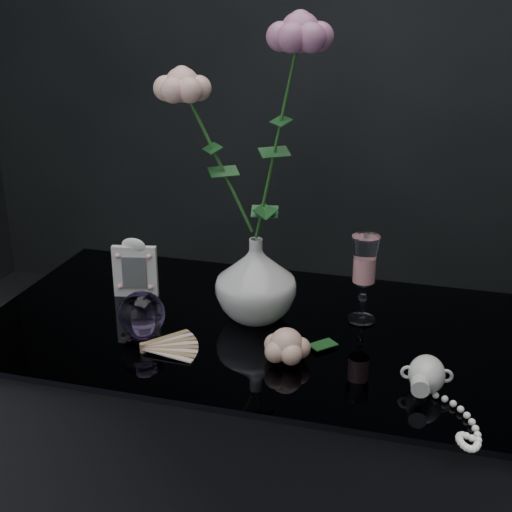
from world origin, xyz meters
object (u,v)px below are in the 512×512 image
(loose_rose, at_px, (286,345))
(pearl_jar, at_px, (427,373))
(wine_glass, at_px, (364,279))
(paperweight, at_px, (142,314))
(picture_frame, at_px, (135,267))
(vase, at_px, (256,279))

(loose_rose, height_order, pearl_jar, same)
(wine_glass, bearing_deg, paperweight, -155.87)
(loose_rose, bearing_deg, picture_frame, 136.96)
(vase, relative_size, wine_glass, 0.94)
(picture_frame, bearing_deg, vase, -18.92)
(vase, relative_size, pearl_jar, 0.77)
(vase, xyz_separation_m, wine_glass, (0.20, 0.04, 0.01))
(picture_frame, relative_size, pearl_jar, 0.60)
(picture_frame, xyz_separation_m, pearl_jar, (0.61, -0.21, -0.03))
(picture_frame, distance_m, pearl_jar, 0.65)
(picture_frame, height_order, paperweight, picture_frame)
(wine_glass, height_order, paperweight, wine_glass)
(picture_frame, distance_m, loose_rose, 0.42)
(pearl_jar, bearing_deg, wine_glass, 116.24)
(paperweight, relative_size, pearl_jar, 0.40)
(vase, bearing_deg, pearl_jar, -27.91)
(loose_rose, bearing_deg, pearl_jar, -23.28)
(wine_glass, relative_size, pearl_jar, 0.81)
(vase, height_order, picture_frame, vase)
(wine_glass, height_order, loose_rose, wine_glass)
(paperweight, xyz_separation_m, pearl_jar, (0.53, -0.05, -0.01))
(picture_frame, distance_m, paperweight, 0.19)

